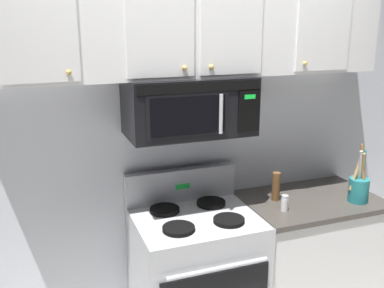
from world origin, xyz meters
name	(u,v)px	position (x,y,z in m)	size (l,w,h in m)	color
back_wall	(176,133)	(0.00, 0.79, 1.35)	(5.20, 0.10, 2.70)	silver
stove_range	(196,278)	(0.00, 0.42, 0.47)	(0.76, 0.69, 1.12)	#B7BABF
over_range_microwave	(189,106)	(0.00, 0.54, 1.58)	(0.76, 0.43, 0.35)	black
upper_cabinets	(187,29)	(0.00, 0.57, 2.02)	(2.50, 0.36, 0.55)	silver
counter_segment	(305,256)	(0.84, 0.43, 0.45)	(0.93, 0.65, 0.90)	silver
utensil_crock_teal	(359,187)	(1.10, 0.27, 1.00)	(0.14, 0.13, 0.40)	teal
salt_shaker	(285,203)	(0.56, 0.31, 0.95)	(0.05, 0.05, 0.10)	white
pepper_mill	(276,186)	(0.60, 0.48, 1.00)	(0.05, 0.05, 0.20)	brown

